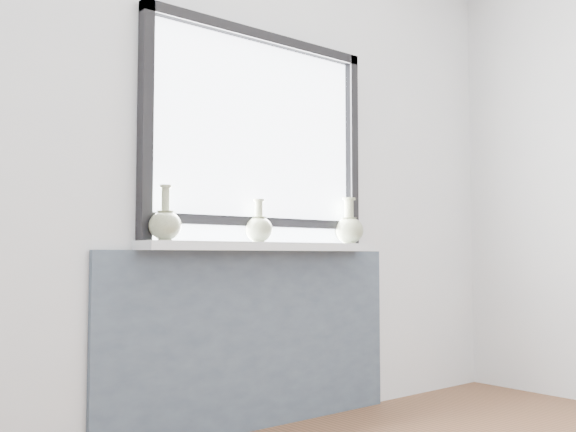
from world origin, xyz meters
TOP-DOWN VIEW (x-y plane):
  - back_wall at (0.00, 1.81)m, footprint 3.60×0.02m
  - apron_panel at (0.00, 1.78)m, footprint 1.70×0.03m
  - windowsill at (0.00, 1.71)m, footprint 1.32×0.18m
  - window at (0.00, 1.77)m, footprint 1.30×0.06m
  - vase_a at (-0.56, 1.69)m, footprint 0.14×0.14m
  - vase_b at (-0.04, 1.72)m, footprint 0.13×0.13m
  - vase_c at (0.56, 1.71)m, footprint 0.16×0.16m

SIDE VIEW (x-z plane):
  - apron_panel at x=0.00m, z-range 0.00..0.86m
  - windowsill at x=0.00m, z-range 0.86..0.90m
  - vase_b at x=-0.04m, z-range 0.87..1.07m
  - vase_a at x=-0.56m, z-range 0.85..1.09m
  - vase_c at x=0.56m, z-range 0.86..1.11m
  - back_wall at x=0.00m, z-range 0.00..2.60m
  - window at x=0.00m, z-range 0.92..1.97m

